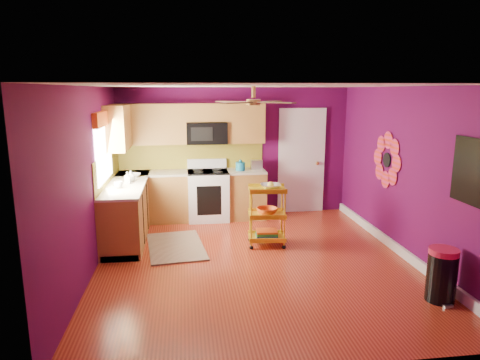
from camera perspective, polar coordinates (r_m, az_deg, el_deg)
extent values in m
plane|color=maroon|center=(6.36, 1.97, -10.72)|extent=(5.00, 5.00, 0.00)
cube|color=#4F0941|center=(8.43, -0.74, 3.76)|extent=(4.50, 0.04, 2.50)
cube|color=#4F0941|center=(3.63, 8.61, -7.48)|extent=(4.50, 0.04, 2.50)
cube|color=#4F0941|center=(6.05, -19.48, -0.19)|extent=(0.04, 5.00, 2.50)
cube|color=#4F0941|center=(6.73, 21.31, 0.85)|extent=(0.04, 5.00, 2.50)
cube|color=silver|center=(5.87, 2.15, 12.43)|extent=(4.50, 5.00, 0.04)
cube|color=white|center=(7.02, 20.36, -8.64)|extent=(0.05, 4.90, 0.14)
cube|color=brown|center=(7.48, -14.71, -3.98)|extent=(0.60, 2.30, 0.90)
cube|color=brown|center=(8.23, -6.37, -2.19)|extent=(2.80, 0.60, 0.90)
cube|color=beige|center=(7.36, -14.90, -0.46)|extent=(0.63, 2.30, 0.04)
cube|color=beige|center=(8.13, -6.44, 1.02)|extent=(2.80, 0.63, 0.04)
cube|color=black|center=(7.59, -14.55, -6.88)|extent=(0.54, 2.30, 0.10)
cube|color=black|center=(8.34, -6.31, -4.86)|extent=(2.80, 0.54, 0.10)
cube|color=white|center=(8.21, -4.27, -2.11)|extent=(0.76, 0.66, 0.92)
cube|color=black|center=(8.11, -4.32, 1.07)|extent=(0.76, 0.62, 0.03)
cube|color=white|center=(8.37, -4.44, 2.20)|extent=(0.76, 0.06, 0.18)
cube|color=black|center=(7.90, -4.14, -2.75)|extent=(0.45, 0.02, 0.55)
cube|color=brown|center=(8.17, -11.85, 7.30)|extent=(1.32, 0.33, 0.75)
cube|color=brown|center=(8.23, 0.71, 7.59)|extent=(0.72, 0.33, 0.75)
cube|color=brown|center=(8.14, -4.51, 8.95)|extent=(0.76, 0.33, 0.34)
cube|color=brown|center=(7.74, -15.79, 6.87)|extent=(0.33, 1.30, 0.75)
cube|color=black|center=(8.14, -4.45, 6.26)|extent=(0.76, 0.38, 0.40)
cube|color=brown|center=(8.37, -6.53, 3.24)|extent=(2.80, 0.01, 0.51)
cube|color=brown|center=(7.36, -17.25, 1.58)|extent=(0.01, 2.30, 0.51)
cube|color=white|center=(7.01, -17.75, 4.00)|extent=(0.03, 1.20, 1.00)
cube|color=#CC4B12|center=(6.96, -17.75, 7.84)|extent=(0.08, 1.35, 0.22)
cube|color=white|center=(8.70, 8.16, 2.39)|extent=(0.85, 0.04, 2.05)
cube|color=white|center=(8.68, 8.19, 2.37)|extent=(0.95, 0.02, 2.15)
sphere|color=#BF8C3F|center=(8.74, 10.27, 2.20)|extent=(0.07, 0.07, 0.07)
cylinder|color=black|center=(7.23, 18.98, 2.54)|extent=(0.01, 0.24, 0.24)
cube|color=teal|center=(5.51, 28.28, 1.10)|extent=(0.03, 0.52, 0.72)
cube|color=black|center=(5.50, 28.15, 1.10)|extent=(0.01, 0.56, 0.76)
cylinder|color=#BF8C3F|center=(6.07, 1.83, 11.66)|extent=(0.06, 0.06, 0.16)
cylinder|color=#BF8C3F|center=(6.07, 1.82, 10.33)|extent=(0.20, 0.20, 0.08)
cube|color=#4C2D19|center=(6.38, 3.85, 10.39)|extent=(0.47, 0.47, 0.01)
cube|color=#4C2D19|center=(6.30, -1.04, 10.40)|extent=(0.47, 0.47, 0.01)
cube|color=#4C2D19|center=(5.76, -0.43, 10.26)|extent=(0.47, 0.47, 0.01)
cube|color=#4C2D19|center=(5.85, 4.89, 10.24)|extent=(0.47, 0.47, 0.01)
cube|color=black|center=(6.95, -8.55, -8.74)|extent=(1.00, 1.47, 0.02)
cylinder|color=gold|center=(6.63, 1.54, -5.28)|extent=(0.03, 0.03, 0.89)
cylinder|color=gold|center=(6.68, 5.97, -5.21)|extent=(0.03, 0.03, 0.89)
cylinder|color=gold|center=(6.97, 1.36, -4.41)|extent=(0.03, 0.03, 0.89)
cylinder|color=gold|center=(7.02, 5.57, -4.35)|extent=(0.03, 0.03, 0.89)
sphere|color=black|center=(6.78, 1.52, -8.97)|extent=(0.06, 0.06, 0.06)
sphere|color=black|center=(6.83, 5.88, -8.87)|extent=(0.06, 0.06, 0.06)
sphere|color=black|center=(7.11, 1.34, -7.95)|extent=(0.06, 0.06, 0.06)
sphere|color=black|center=(7.16, 5.49, -7.86)|extent=(0.06, 0.06, 0.06)
cube|color=gold|center=(6.71, 3.66, -1.33)|extent=(0.61, 0.47, 0.03)
cube|color=gold|center=(6.81, 3.61, -4.68)|extent=(0.61, 0.47, 0.03)
cube|color=gold|center=(6.93, 3.57, -7.67)|extent=(0.61, 0.47, 0.03)
imported|color=beige|center=(6.70, 4.11, -0.87)|extent=(0.35, 0.35, 0.08)
sphere|color=yellow|center=(6.69, 4.12, -0.67)|extent=(0.10, 0.10, 0.10)
imported|color=#CC4B12|center=(6.79, 3.62, -4.14)|extent=(0.36, 0.36, 0.10)
cube|color=navy|center=(6.92, 3.58, -7.39)|extent=(0.36, 0.28, 0.04)
cube|color=#267233|center=(6.90, 3.58, -7.08)|extent=(0.36, 0.28, 0.04)
cube|color=#CC4B12|center=(6.89, 3.59, -6.81)|extent=(0.36, 0.28, 0.03)
cylinder|color=black|center=(5.67, 25.27, -11.67)|extent=(0.38, 0.38, 0.58)
cylinder|color=#BB1A3D|center=(5.55, 25.57, -8.61)|extent=(0.34, 0.34, 0.07)
cube|color=beige|center=(5.65, 25.95, -14.86)|extent=(0.12, 0.07, 0.03)
cylinder|color=#136D91|center=(8.16, 0.06, 1.85)|extent=(0.18, 0.18, 0.16)
sphere|color=#136D91|center=(8.14, 0.06, 2.54)|extent=(0.06, 0.06, 0.06)
cube|color=beige|center=(8.29, 2.21, 2.07)|extent=(0.22, 0.15, 0.18)
imported|color=#EA3F72|center=(7.24, -14.79, 0.30)|extent=(0.09, 0.09, 0.20)
imported|color=white|center=(7.41, -14.35, 0.52)|extent=(0.14, 0.14, 0.18)
imported|color=white|center=(7.78, -14.01, 0.62)|extent=(0.25, 0.25, 0.06)
imported|color=white|center=(6.96, -15.90, -0.61)|extent=(0.13, 0.13, 0.10)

